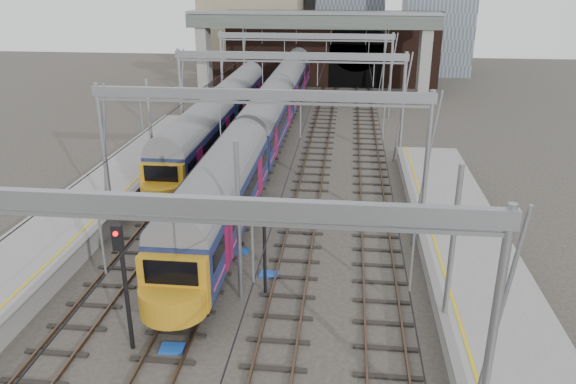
# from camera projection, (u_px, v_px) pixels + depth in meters

# --- Properties ---
(ground) EXTENTS (160.00, 160.00, 0.00)m
(ground) POSITION_uv_depth(u_px,v_px,m) (232.00, 324.00, 22.37)
(ground) COLOR #38332D
(ground) RESTS_ON ground
(platform_left) EXTENTS (4.32, 55.00, 1.12)m
(platform_left) POSITION_uv_depth(u_px,v_px,m) (23.00, 268.00, 25.51)
(platform_left) COLOR gray
(platform_left) RESTS_ON ground
(platform_right) EXTENTS (4.32, 47.00, 1.12)m
(platform_right) POSITION_uv_depth(u_px,v_px,m) (507.00, 353.00, 19.75)
(platform_right) COLOR gray
(platform_right) RESTS_ON ground
(tracks) EXTENTS (14.40, 80.00, 0.22)m
(tracks) POSITION_uv_depth(u_px,v_px,m) (278.00, 190.00, 36.27)
(tracks) COLOR #4C3828
(tracks) RESTS_ON ground
(overhead_line) EXTENTS (16.80, 80.00, 8.00)m
(overhead_line) POSITION_uv_depth(u_px,v_px,m) (289.00, 72.00, 39.91)
(overhead_line) COLOR gray
(overhead_line) RESTS_ON ground
(retaining_wall) EXTENTS (28.00, 2.75, 9.00)m
(retaining_wall) POSITION_uv_depth(u_px,v_px,m) (327.00, 51.00, 68.80)
(retaining_wall) COLOR black
(retaining_wall) RESTS_ON ground
(overbridge) EXTENTS (28.00, 3.00, 9.25)m
(overbridge) POSITION_uv_depth(u_px,v_px,m) (312.00, 30.00, 62.39)
(overbridge) COLOR gray
(overbridge) RESTS_ON ground
(train_main) EXTENTS (2.77, 64.02, 4.77)m
(train_main) POSITION_uv_depth(u_px,v_px,m) (278.00, 100.00, 50.49)
(train_main) COLOR black
(train_main) RESTS_ON ground
(train_second) EXTENTS (2.62, 30.31, 4.56)m
(train_second) POSITION_uv_depth(u_px,v_px,m) (221.00, 115.00, 45.50)
(train_second) COLOR black
(train_second) RESTS_ON ground
(signal_near_left) EXTENTS (0.37, 0.47, 5.09)m
(signal_near_left) POSITION_uv_depth(u_px,v_px,m) (123.00, 273.00, 19.71)
(signal_near_left) COLOR black
(signal_near_left) RESTS_ON ground
(signal_near_centre) EXTENTS (0.34, 0.45, 4.37)m
(signal_near_centre) POSITION_uv_depth(u_px,v_px,m) (264.00, 236.00, 23.41)
(signal_near_centre) COLOR black
(signal_near_centre) RESTS_ON ground
(equip_cover_a) EXTENTS (0.91, 0.66, 0.10)m
(equip_cover_a) POSITION_uv_depth(u_px,v_px,m) (172.00, 348.00, 20.80)
(equip_cover_a) COLOR blue
(equip_cover_a) RESTS_ON ground
(equip_cover_b) EXTENTS (0.82, 0.62, 0.09)m
(equip_cover_b) POSITION_uv_depth(u_px,v_px,m) (241.00, 251.00, 28.16)
(equip_cover_b) COLOR blue
(equip_cover_b) RESTS_ON ground
(equip_cover_c) EXTENTS (0.90, 0.67, 0.10)m
(equip_cover_c) POSITION_uv_depth(u_px,v_px,m) (269.00, 274.00, 25.95)
(equip_cover_c) COLOR blue
(equip_cover_c) RESTS_ON ground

